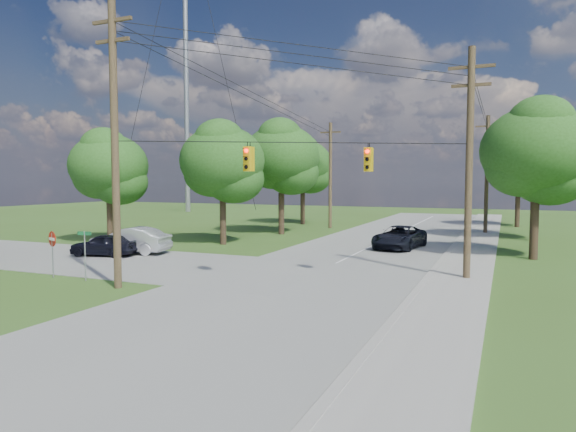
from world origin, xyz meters
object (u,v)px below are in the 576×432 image
at_px(pole_north_e, 487,174).
at_px(pole_north_w, 330,174).
at_px(pole_sw, 115,140).
at_px(car_cross_silver, 130,240).
at_px(pole_ne, 469,160).
at_px(car_main_north, 399,237).
at_px(do_not_enter_sign, 52,244).
at_px(car_cross_dark, 104,245).

bearing_deg(pole_north_e, pole_north_w, 180.00).
relative_size(pole_sw, car_cross_silver, 2.44).
distance_m(pole_sw, pole_ne, 15.51).
distance_m(pole_sw, car_main_north, 20.00).
relative_size(pole_ne, do_not_enter_sign, 4.79).
xyz_separation_m(pole_ne, car_cross_dark, (-20.53, -0.82, -4.76)).
bearing_deg(car_main_north, pole_ne, -55.48).
bearing_deg(pole_ne, pole_north_w, 122.29).
bearing_deg(car_cross_silver, pole_ne, 79.79).
bearing_deg(pole_north_e, car_cross_dark, -131.98).
bearing_deg(pole_north_w, do_not_enter_sign, -97.82).
height_order(pole_north_w, car_cross_silver, pole_north_w).
bearing_deg(pole_north_e, pole_sw, -114.52).
bearing_deg(car_main_north, car_cross_dark, -138.74).
bearing_deg(pole_sw, pole_north_e, 65.48).
xyz_separation_m(car_cross_silver, do_not_enter_sign, (1.91, -7.65, 0.77)).
bearing_deg(pole_ne, pole_sw, -150.62).
relative_size(pole_north_e, do_not_enter_sign, 4.56).
bearing_deg(do_not_enter_sign, car_cross_silver, 123.18).
height_order(pole_north_e, car_main_north, pole_north_e).
relative_size(pole_ne, pole_north_w, 1.05).
relative_size(car_cross_silver, do_not_enter_sign, 2.24).
distance_m(car_cross_silver, do_not_enter_sign, 7.92).
xyz_separation_m(pole_sw, car_cross_silver, (-6.30, 8.25, -5.38)).
height_order(pole_ne, car_main_north, pole_ne).
height_order(pole_sw, car_cross_silver, pole_sw).
relative_size(pole_ne, car_cross_dark, 2.65).
xyz_separation_m(car_main_north, do_not_enter_sign, (-12.98, -16.62, 0.84)).
bearing_deg(pole_ne, car_main_north, 117.02).
xyz_separation_m(pole_sw, car_main_north, (8.59, 17.22, -5.45)).
distance_m(pole_ne, do_not_enter_sign, 19.59).
bearing_deg(pole_ne, car_cross_silver, 178.12).
height_order(pole_sw, car_cross_dark, pole_sw).
distance_m(pole_sw, pole_north_e, 32.55).
distance_m(pole_north_e, car_cross_dark, 31.02).
height_order(car_cross_dark, do_not_enter_sign, do_not_enter_sign).
distance_m(pole_ne, pole_north_w, 26.03).
relative_size(pole_north_w, car_main_north, 1.87).
height_order(pole_ne, pole_north_e, pole_ne).
relative_size(pole_sw, pole_ne, 1.14).
bearing_deg(car_cross_silver, pole_north_w, 156.24).
xyz_separation_m(pole_ne, pole_north_e, (-0.00, 22.00, -0.34)).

